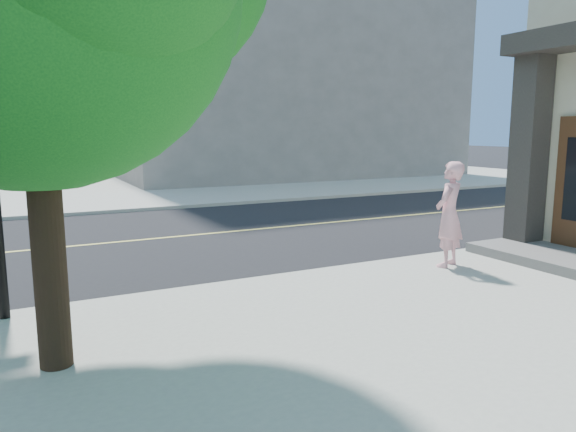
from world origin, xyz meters
TOP-DOWN VIEW (x-y plane):
  - road_ew at (0.00, 4.50)m, footprint 140.00×9.00m
  - sidewalk_ne at (13.50, 21.50)m, footprint 29.00×25.00m
  - filler_ne at (14.00, 22.00)m, footprint 18.00×16.00m
  - man_on_phone at (7.20, -0.92)m, footprint 0.82×0.71m

SIDE VIEW (x-z plane):
  - road_ew at x=0.00m, z-range 0.00..0.01m
  - sidewalk_ne at x=13.50m, z-range 0.00..0.12m
  - man_on_phone at x=7.20m, z-range 0.12..2.01m
  - filler_ne at x=14.00m, z-range 0.12..14.12m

